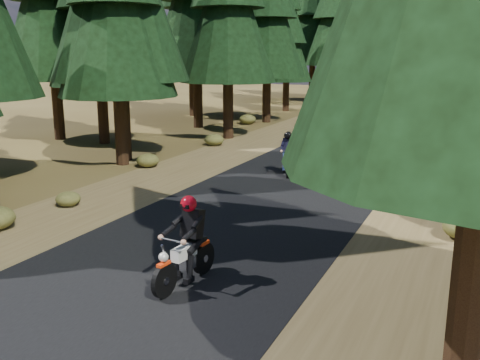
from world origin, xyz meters
name	(u,v)px	position (x,y,z in m)	size (l,w,h in m)	color
ground	(214,238)	(0.00, 0.00, 0.00)	(120.00, 120.00, 0.00)	#443518
road	(285,190)	(0.00, 5.00, 0.01)	(6.00, 100.00, 0.01)	black
shoulder_l	(164,177)	(-4.60, 5.00, 0.00)	(3.20, 100.00, 0.01)	brown
shoulder_r	(437,207)	(4.60, 5.00, 0.00)	(3.20, 100.00, 0.01)	brown
understory_shrubs	(330,175)	(1.04, 6.56, 0.28)	(15.95, 31.35, 0.64)	#474C1E
rider_lead	(185,257)	(0.73, -2.58, 0.58)	(0.77, 1.97, 1.71)	silver
rider_follow	(288,161)	(-0.69, 7.12, 0.52)	(1.10, 1.81, 1.55)	#97130A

